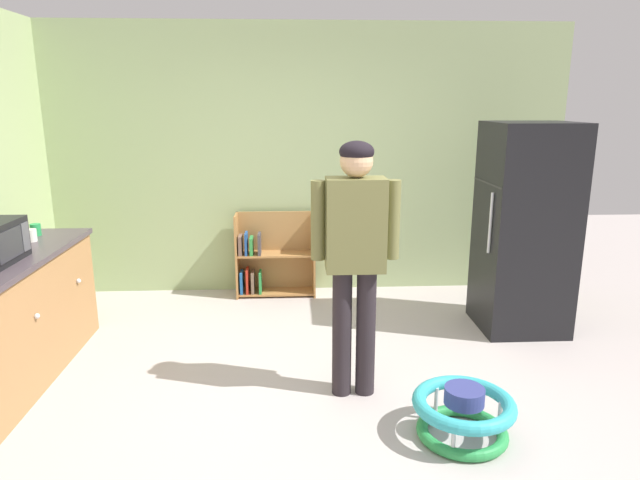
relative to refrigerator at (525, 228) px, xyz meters
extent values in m
plane|color=#BAAFAB|center=(-1.79, -1.17, -0.89)|extent=(12.00, 12.00, 0.00)
cube|color=#9FB57E|center=(-1.79, 1.16, 0.46)|extent=(5.20, 0.06, 2.70)
sphere|color=silver|center=(-3.68, -0.98, -0.33)|extent=(0.04, 0.04, 0.04)
sphere|color=silver|center=(-3.68, -0.23, -0.33)|extent=(0.04, 0.04, 0.04)
cube|color=black|center=(0.00, 0.00, 0.00)|extent=(0.70, 0.68, 1.78)
cylinder|color=silver|center=(-0.36, -0.17, 0.09)|extent=(0.02, 0.02, 0.50)
cube|color=#333333|center=(-0.35, 0.00, 0.39)|extent=(0.01, 0.67, 0.01)
cube|color=#AD7840|center=(-2.54, 0.94, -0.47)|extent=(0.02, 0.28, 0.85)
cube|color=#AD7840|center=(-1.76, 0.94, -0.47)|extent=(0.02, 0.28, 0.85)
cube|color=#A77C47|center=(-2.15, 1.07, -0.47)|extent=(0.80, 0.02, 0.85)
cube|color=#AD7840|center=(-2.15, 0.94, -0.86)|extent=(0.76, 0.24, 0.02)
cube|color=#AD7840|center=(-2.15, 0.94, -0.46)|extent=(0.76, 0.24, 0.02)
cube|color=#225FA8|center=(-2.50, 0.91, -0.74)|extent=(0.03, 0.17, 0.23)
cube|color=brown|center=(-2.50, 0.91, -0.35)|extent=(0.03, 0.17, 0.20)
cube|color=red|center=(-2.44, 0.91, -0.72)|extent=(0.02, 0.17, 0.25)
cube|color=#204C96|center=(-2.44, 0.91, -0.33)|extent=(0.02, 0.17, 0.22)
cube|color=brown|center=(-2.39, 0.91, -0.74)|extent=(0.03, 0.17, 0.22)
cube|color=#318D3F|center=(-2.39, 0.91, -0.36)|extent=(0.03, 0.17, 0.18)
cube|color=green|center=(-2.31, 0.91, -0.74)|extent=(0.02, 0.17, 0.22)
cube|color=#413D42|center=(-2.31, 0.91, -0.34)|extent=(0.03, 0.17, 0.21)
cylinder|color=#282126|center=(-1.66, -1.08, -0.45)|extent=(0.13, 0.13, 0.88)
cylinder|color=#282126|center=(-1.50, -1.08, -0.45)|extent=(0.13, 0.13, 0.88)
cube|color=olive|center=(-1.58, -1.08, 0.29)|extent=(0.38, 0.22, 0.60)
cylinder|color=olive|center=(-1.82, -1.08, 0.32)|extent=(0.09, 0.09, 0.51)
cylinder|color=olive|center=(-1.34, -1.08, 0.32)|extent=(0.09, 0.09, 0.51)
sphere|color=#E1B183|center=(-1.58, -1.08, 0.69)|extent=(0.21, 0.21, 0.21)
ellipsoid|color=black|center=(-1.58, -1.08, 0.75)|extent=(0.22, 0.22, 0.14)
torus|color=green|center=(-0.99, -1.64, -0.86)|extent=(0.54, 0.54, 0.07)
torus|color=#32ADB7|center=(-0.99, -1.64, -0.67)|extent=(0.60, 0.60, 0.08)
cylinder|color=#363D81|center=(-0.99, -1.64, -0.62)|extent=(0.23, 0.23, 0.10)
cylinder|color=silver|center=(-0.77, -1.64, -0.76)|extent=(0.02, 0.02, 0.18)
cylinder|color=silver|center=(-1.10, -1.45, -0.76)|extent=(0.02, 0.02, 0.18)
cylinder|color=silver|center=(-1.10, -1.83, -0.76)|extent=(0.02, 0.02, 0.18)
cube|color=#2D2D33|center=(-3.81, -0.93, 0.15)|extent=(0.01, 0.31, 0.20)
cube|color=#515156|center=(-3.81, -0.72, 0.15)|extent=(0.01, 0.10, 0.20)
cylinder|color=green|center=(-4.02, -0.09, 0.06)|extent=(0.08, 0.08, 0.09)
cylinder|color=white|center=(-3.97, -0.29, 0.06)|extent=(0.08, 0.08, 0.09)
camera|label=1|loc=(-1.98, -4.52, 1.05)|focal=31.24mm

